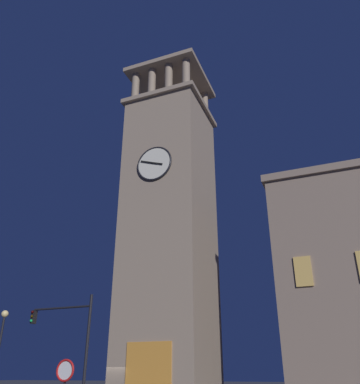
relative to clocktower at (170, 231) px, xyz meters
name	(u,v)px	position (x,y,z in m)	size (l,w,h in m)	color
clocktower	(170,231)	(0.00, 0.00, 0.00)	(6.77, 6.85, 29.92)	gray
traffic_signal_near	(69,335)	(2.40, 8.42, -8.54)	(4.11, 0.41, 6.21)	black
street_lamp	(0,341)	(8.21, 7.53, -8.61)	(0.44, 0.44, 5.83)	black
no_horn_sign	(65,376)	(-2.31, 14.67, -10.58)	(0.78, 0.14, 2.61)	black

